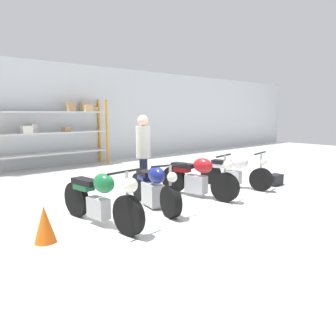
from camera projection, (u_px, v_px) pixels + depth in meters
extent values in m
plane|color=silver|center=(181.00, 203.00, 6.87)|extent=(30.00, 30.00, 0.00)
cube|color=silver|center=(51.00, 115.00, 11.34)|extent=(30.00, 0.08, 3.60)
cylinder|color=orange|center=(107.00, 132.00, 12.17)|extent=(0.08, 0.08, 2.35)
cylinder|color=orange|center=(99.00, 131.00, 12.58)|extent=(0.08, 0.08, 2.35)
cube|color=silver|center=(55.00, 153.00, 11.23)|extent=(3.84, 0.55, 0.05)
cube|color=silver|center=(54.00, 133.00, 11.11)|extent=(3.84, 0.55, 0.05)
cube|color=silver|center=(52.00, 112.00, 10.99)|extent=(3.84, 0.55, 0.05)
cube|color=tan|center=(88.00, 108.00, 11.67)|extent=(0.28, 0.22, 0.24)
cube|color=tan|center=(66.00, 129.00, 11.38)|extent=(0.23, 0.26, 0.16)
cube|color=silver|center=(34.00, 128.00, 10.80)|extent=(0.20, 0.22, 0.29)
cube|color=tan|center=(85.00, 107.00, 11.85)|extent=(0.26, 0.22, 0.31)
cube|color=#A87F51|center=(71.00, 107.00, 11.25)|extent=(0.26, 0.28, 0.30)
cube|color=silver|center=(27.00, 130.00, 10.39)|extent=(0.31, 0.27, 0.24)
cube|color=tan|center=(94.00, 109.00, 12.12)|extent=(0.30, 0.21, 0.16)
cylinder|color=black|center=(128.00, 215.00, 5.02)|extent=(0.18, 0.65, 0.64)
cylinder|color=black|center=(76.00, 199.00, 5.97)|extent=(0.18, 0.65, 0.64)
cube|color=#ADADB2|center=(98.00, 208.00, 5.53)|extent=(0.25, 0.44, 0.35)
ellipsoid|color=#196B38|center=(104.00, 183.00, 5.35)|extent=(0.32, 0.47, 0.33)
cube|color=black|center=(85.00, 182.00, 5.70)|extent=(0.29, 0.59, 0.10)
cube|color=#196B38|center=(84.00, 186.00, 5.76)|extent=(0.24, 0.42, 0.12)
cylinder|color=#ADADB2|center=(127.00, 194.00, 4.98)|extent=(0.05, 0.05, 0.68)
sphere|color=silver|center=(130.00, 185.00, 4.91)|extent=(0.24, 0.24, 0.24)
cylinder|color=black|center=(125.00, 171.00, 4.94)|extent=(0.67, 0.11, 0.04)
cylinder|color=black|center=(171.00, 202.00, 5.90)|extent=(0.29, 0.61, 0.59)
cylinder|color=black|center=(140.00, 186.00, 7.13)|extent=(0.29, 0.61, 0.59)
cube|color=#ADADB2|center=(153.00, 194.00, 6.57)|extent=(0.40, 0.58, 0.44)
ellipsoid|color=navy|center=(156.00, 175.00, 6.35)|extent=(0.40, 0.57, 0.33)
cube|color=black|center=(146.00, 173.00, 6.80)|extent=(0.33, 0.50, 0.10)
cube|color=navy|center=(144.00, 177.00, 6.88)|extent=(0.27, 0.36, 0.12)
cylinder|color=#ADADB2|center=(170.00, 184.00, 5.86)|extent=(0.06, 0.06, 0.66)
sphere|color=silver|center=(172.00, 177.00, 5.78)|extent=(0.19, 0.19, 0.19)
cylinder|color=black|center=(169.00, 165.00, 5.84)|extent=(0.70, 0.21, 0.04)
cylinder|color=black|center=(225.00, 187.00, 6.93)|extent=(0.25, 0.65, 0.63)
cylinder|color=black|center=(174.00, 179.00, 7.76)|extent=(0.25, 0.65, 0.63)
cube|color=#ADADB2|center=(196.00, 184.00, 7.38)|extent=(0.33, 0.51, 0.40)
ellipsoid|color=#B2191E|center=(203.00, 166.00, 7.20)|extent=(0.35, 0.51, 0.32)
cube|color=black|center=(183.00, 165.00, 7.53)|extent=(0.32, 0.58, 0.10)
cube|color=#B2191E|center=(182.00, 169.00, 7.57)|extent=(0.26, 0.41, 0.12)
cylinder|color=#ADADB2|center=(225.00, 172.00, 6.89)|extent=(0.06, 0.06, 0.67)
sphere|color=silver|center=(228.00, 165.00, 6.82)|extent=(0.22, 0.22, 0.22)
cylinder|color=black|center=(224.00, 156.00, 6.85)|extent=(0.58, 0.14, 0.04)
cylinder|color=black|center=(261.00, 180.00, 7.90)|extent=(0.23, 0.58, 0.56)
cylinder|color=black|center=(211.00, 173.00, 8.70)|extent=(0.23, 0.58, 0.56)
cube|color=#ADADB2|center=(233.00, 177.00, 8.33)|extent=(0.29, 0.44, 0.34)
ellipsoid|color=silver|center=(240.00, 162.00, 8.16)|extent=(0.36, 0.48, 0.32)
cube|color=black|center=(222.00, 162.00, 8.46)|extent=(0.32, 0.55, 0.10)
cube|color=silver|center=(219.00, 165.00, 8.52)|extent=(0.26, 0.39, 0.12)
cylinder|color=#ADADB2|center=(261.00, 166.00, 7.85)|extent=(0.06, 0.06, 0.64)
sphere|color=silver|center=(264.00, 162.00, 7.79)|extent=(0.17, 0.17, 0.17)
cylinder|color=black|center=(260.00, 153.00, 7.82)|extent=(0.65, 0.17, 0.04)
cylinder|color=#1E2338|center=(142.00, 177.00, 7.42)|extent=(0.13, 0.13, 0.88)
cylinder|color=#1E2338|center=(145.00, 178.00, 7.26)|extent=(0.13, 0.13, 0.88)
cylinder|color=beige|center=(143.00, 142.00, 7.21)|extent=(0.42, 0.42, 0.70)
sphere|color=beige|center=(143.00, 121.00, 7.13)|extent=(0.24, 0.24, 0.24)
cube|color=black|center=(275.00, 180.00, 8.57)|extent=(0.44, 0.26, 0.28)
cone|color=orange|center=(45.00, 224.00, 4.76)|extent=(0.32, 0.32, 0.55)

